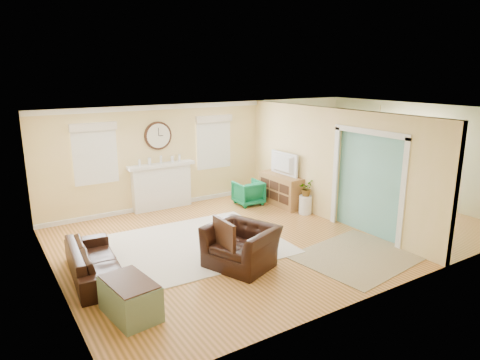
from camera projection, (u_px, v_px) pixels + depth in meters
name	position (u px, v px, depth m)	size (l,w,h in m)	color
floor	(278.00, 231.00, 9.32)	(9.00, 9.00, 0.00)	brown
wall_back	(211.00, 152.00, 11.46)	(9.00, 0.02, 2.60)	#DFC873
wall_front	(399.00, 212.00, 6.55)	(9.00, 0.02, 2.60)	#DFC873
wall_left	(50.00, 209.00, 6.67)	(0.02, 6.00, 2.60)	#DFC873
wall_right	(414.00, 152.00, 11.34)	(0.02, 6.00, 2.60)	#DFC873
ceiling	(281.00, 111.00, 8.68)	(9.00, 6.00, 0.02)	white
partition	(324.00, 161.00, 10.00)	(0.17, 6.00, 2.60)	#DFC873
fireplace	(162.00, 186.00, 10.76)	(1.70, 0.30, 1.17)	white
wall_clock	(158.00, 136.00, 10.52)	(0.70, 0.07, 0.70)	#412619
window_left	(95.00, 149.00, 9.75)	(1.05, 0.13, 1.42)	white
window_right	(214.00, 138.00, 11.36)	(1.05, 0.13, 1.42)	white
french_doors	(413.00, 160.00, 11.37)	(0.06, 1.70, 2.20)	white
pendant	(379.00, 122.00, 10.34)	(0.30, 0.30, 0.55)	gold
rug_cream	(197.00, 244.00, 8.61)	(3.27, 2.84, 0.02)	beige
rug_jute	(358.00, 256.00, 8.05)	(2.18, 1.78, 0.01)	tan
rug_grey	(365.00, 206.00, 11.02)	(2.51, 3.13, 0.01)	slate
sofa	(95.00, 261.00, 7.21)	(1.94, 0.76, 0.57)	black
eames_chair	(241.00, 246.00, 7.60)	(1.14, 1.00, 0.74)	black
green_chair	(248.00, 193.00, 11.16)	(0.67, 0.69, 0.62)	#006334
trunk	(130.00, 298.00, 6.05)	(0.69, 1.00, 0.54)	slate
credenza	(281.00, 190.00, 11.09)	(0.46, 1.36, 0.80)	#A87839
tv	(281.00, 164.00, 10.91)	(1.02, 0.13, 0.59)	black
garden_stool	(305.00, 205.00, 10.43)	(0.31, 0.31, 0.45)	white
potted_plant	(306.00, 188.00, 10.32)	(0.35, 0.30, 0.39)	#337F33
dining_table	(366.00, 195.00, 10.94)	(1.85, 1.03, 0.65)	#412619
dining_chair_n	(339.00, 178.00, 11.83)	(0.45, 0.45, 0.91)	slate
dining_chair_s	(402.00, 195.00, 10.10)	(0.50, 0.50, 0.94)	slate
dining_chair_w	(350.00, 192.00, 10.52)	(0.48, 0.48, 0.87)	white
dining_chair_e	(384.00, 184.00, 11.25)	(0.43, 0.43, 0.86)	slate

